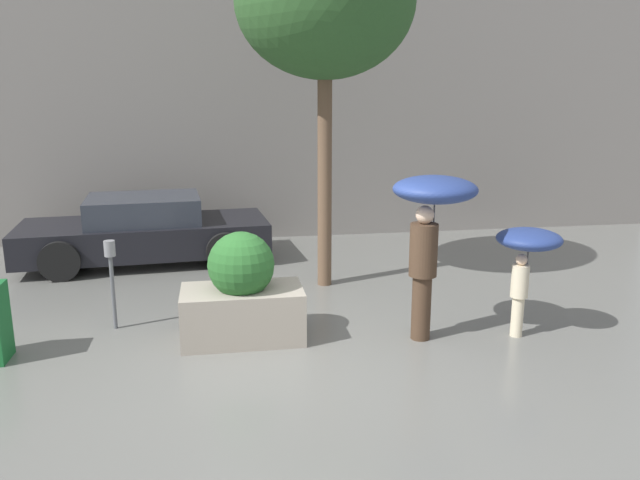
{
  "coord_description": "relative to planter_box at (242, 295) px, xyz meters",
  "views": [
    {
      "loc": [
        -0.69,
        -6.44,
        3.0
      ],
      "look_at": [
        0.64,
        1.6,
        1.05
      ],
      "focal_mm": 35.0,
      "sensor_mm": 36.0,
      "label": 1
    }
  ],
  "objects": [
    {
      "name": "planter_box",
      "position": [
        0.0,
        0.0,
        0.0
      ],
      "size": [
        1.48,
        0.82,
        1.36
      ],
      "color": "#9E9384",
      "rests_on": "ground"
    },
    {
      "name": "building_facade",
      "position": [
        0.45,
        5.63,
        2.42
      ],
      "size": [
        18.0,
        0.3,
        6.0
      ],
      "color": "gray",
      "rests_on": "ground"
    },
    {
      "name": "parked_car_near",
      "position": [
        -1.56,
        3.93,
        -0.02
      ],
      "size": [
        4.42,
        2.23,
        1.19
      ],
      "rotation": [
        0.0,
        0.0,
        1.65
      ],
      "color": "black",
      "rests_on": "ground"
    },
    {
      "name": "street_tree",
      "position": [
        1.38,
        2.06,
        3.66
      ],
      "size": [
        2.62,
        2.62,
        5.38
      ],
      "color": "brown",
      "rests_on": "ground"
    },
    {
      "name": "parking_meter",
      "position": [
        -1.62,
        0.63,
        0.27
      ],
      "size": [
        0.14,
        0.14,
        1.17
      ],
      "color": "#595B60",
      "rests_on": "ground"
    },
    {
      "name": "ground_plane",
      "position": [
        0.45,
        -0.87,
        -0.58
      ],
      "size": [
        40.0,
        40.0,
        0.0
      ],
      "primitive_type": "plane",
      "color": "slate"
    },
    {
      "name": "person_child",
      "position": [
        3.47,
        -0.44,
        0.55
      ],
      "size": [
        0.79,
        0.79,
        1.37
      ],
      "rotation": [
        0.0,
        0.0,
        0.28
      ],
      "color": "beige",
      "rests_on": "ground"
    },
    {
      "name": "person_adult",
      "position": [
        2.27,
        -0.29,
        1.02
      ],
      "size": [
        1.01,
        1.01,
        2.02
      ],
      "rotation": [
        0.0,
        0.0,
        0.45
      ],
      "color": "#473323",
      "rests_on": "ground"
    }
  ]
}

